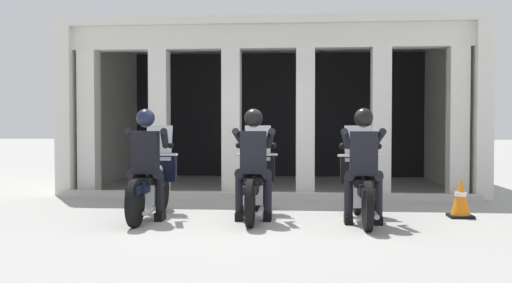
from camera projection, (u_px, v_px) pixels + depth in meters
name	position (u px, v px, depth m)	size (l,w,h in m)	color
ground_plane	(268.00, 192.00, 11.26)	(80.00, 80.00, 0.00)	#999993
station_building	(274.00, 93.00, 12.93)	(8.16, 4.69, 3.40)	black
kerb_strip	(267.00, 196.00, 10.24)	(7.66, 0.24, 0.12)	#B7B5AD
motorcycle_left	(152.00, 183.00, 8.23)	(0.62, 2.04, 1.35)	black
police_officer_left	(146.00, 154.00, 7.93)	(0.63, 0.61, 1.58)	black
motorcycle_center	(255.00, 183.00, 8.22)	(0.62, 2.04, 1.35)	black
police_officer_center	(254.00, 154.00, 7.92)	(0.63, 0.61, 1.58)	black
motorcycle_right	(361.00, 185.00, 7.94)	(0.62, 2.04, 1.35)	black
police_officer_right	(363.00, 156.00, 7.64)	(0.63, 0.61, 1.58)	black
traffic_cone_flank	(461.00, 198.00, 8.20)	(0.34, 0.34, 0.59)	black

